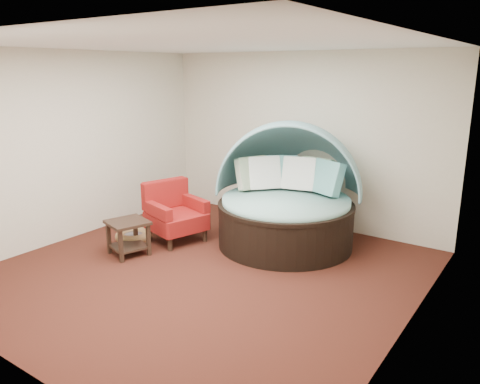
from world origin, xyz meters
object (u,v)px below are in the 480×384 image
Objects in this scene: canopy_daybed at (287,188)px; pet_basket at (134,237)px; side_table at (128,233)px; red_armchair at (174,214)px.

pet_basket is at bearing -166.08° from canopy_daybed.
pet_basket is 0.94× the size of side_table.
red_armchair is (0.38, 0.49, 0.31)m from pet_basket.
side_table is at bearing -51.15° from pet_basket.
canopy_daybed is at bearing 46.93° from red_armchair.
side_table is at bearing -81.93° from red_armchair.
canopy_daybed is 2.36m from side_table.
red_armchair is at bearing -171.71° from canopy_daybed.
side_table is (-0.12, -0.82, -0.09)m from red_armchair.
canopy_daybed is 4.08× the size of side_table.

